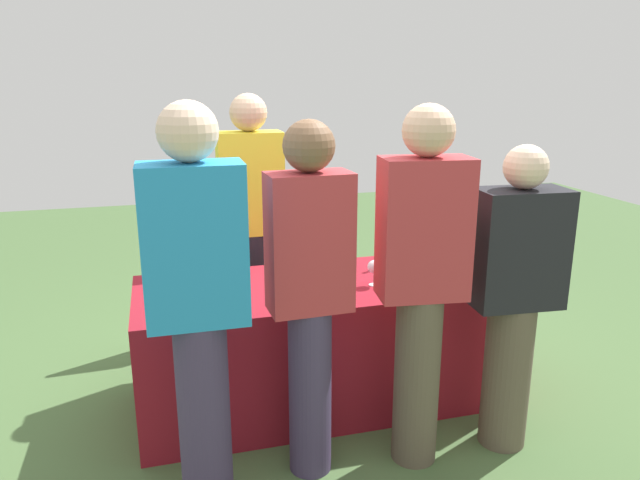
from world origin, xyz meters
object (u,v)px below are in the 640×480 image
object	(u,v)px
wine_bottle_3	(397,245)
guest_3	(514,293)
wine_bottle_2	(334,252)
wine_bottle_0	(197,268)
menu_board	(182,286)
wine_glass_1	(342,270)
wine_bottle_1	(230,263)
guest_0	(198,300)
guest_1	(310,289)
guest_2	(422,278)
wine_glass_2	(374,268)
wine_glass_0	(314,271)
server_pouring	(252,219)

from	to	relation	value
wine_bottle_3	guest_3	world-z (taller)	guest_3
wine_bottle_2	wine_bottle_3	xyz separation A→B (m)	(0.42, 0.04, 0.00)
wine_bottle_0	menu_board	bearing A→B (deg)	93.60
wine_glass_1	menu_board	distance (m)	1.44
wine_bottle_1	guest_0	world-z (taller)	guest_0
guest_0	wine_glass_1	bearing A→B (deg)	38.23
guest_1	guest_2	xyz separation A→B (m)	(0.52, -0.06, 0.03)
wine_bottle_3	guest_0	xyz separation A→B (m)	(-1.27, -0.93, 0.12)
wine_bottle_1	wine_bottle_2	xyz separation A→B (m)	(0.62, 0.04, 0.00)
wine_glass_2	wine_bottle_0	bearing A→B (deg)	168.53
wine_bottle_3	menu_board	xyz separation A→B (m)	(-1.28, 0.80, -0.43)
wine_glass_0	guest_0	world-z (taller)	guest_0
wine_bottle_2	wine_bottle_0	bearing A→B (deg)	-173.04
wine_bottle_0	wine_bottle_1	size ratio (longest dim) A/B	1.02
wine_bottle_0	wine_glass_1	distance (m)	0.79
wine_glass_0	wine_bottle_2	bearing A→B (deg)	53.34
wine_glass_2	guest_0	world-z (taller)	guest_0
server_pouring	guest_2	size ratio (longest dim) A/B	1.01
guest_1	menu_board	distance (m)	1.77
server_pouring	guest_1	world-z (taller)	server_pouring
wine_glass_1	guest_2	bearing A→B (deg)	-70.56
wine_bottle_3	guest_1	bearing A→B (deg)	-133.04
wine_bottle_2	wine_bottle_3	distance (m)	0.42
menu_board	wine_glass_0	bearing A→B (deg)	-60.67
wine_glass_2	guest_3	size ratio (longest dim) A/B	0.09
wine_glass_1	wine_glass_2	bearing A→B (deg)	-8.76
wine_bottle_2	server_pouring	bearing A→B (deg)	128.95
wine_bottle_3	wine_glass_1	xyz separation A→B (m)	(-0.45, -0.30, -0.02)
guest_1	guest_0	bearing A→B (deg)	-169.71
wine_bottle_2	wine_glass_0	size ratio (longest dim) A/B	2.21
wine_bottle_1	menu_board	world-z (taller)	wine_bottle_1
guest_0	guest_2	size ratio (longest dim) A/B	1.02
wine_bottle_3	guest_1	size ratio (longest dim) A/B	0.20
menu_board	wine_bottle_0	bearing A→B (deg)	-88.42
wine_bottle_1	guest_3	world-z (taller)	guest_3
wine_bottle_3	guest_0	world-z (taller)	guest_0
guest_0	guest_3	xyz separation A→B (m)	(1.52, 0.06, -0.14)
wine_bottle_1	server_pouring	bearing A→B (deg)	68.70
menu_board	guest_2	bearing A→B (deg)	-60.38
wine_glass_2	guest_2	xyz separation A→B (m)	(0.03, -0.55, 0.12)
wine_bottle_3	guest_1	world-z (taller)	guest_1
wine_bottle_0	guest_3	size ratio (longest dim) A/B	0.21
guest_2	menu_board	xyz separation A→B (m)	(-1.03, 1.68, -0.53)
guest_0	guest_1	xyz separation A→B (m)	(0.50, 0.11, -0.04)
wine_bottle_0	wine_bottle_3	xyz separation A→B (m)	(1.22, 0.14, 0.00)
wine_bottle_1	wine_glass_1	size ratio (longest dim) A/B	2.32
wine_glass_1	wine_bottle_2	bearing A→B (deg)	83.11
wine_bottle_3	guest_2	xyz separation A→B (m)	(-0.25, -0.87, 0.10)
wine_bottle_2	wine_glass_2	xyz separation A→B (m)	(0.14, -0.29, -0.02)
wine_glass_0	guest_3	world-z (taller)	guest_3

